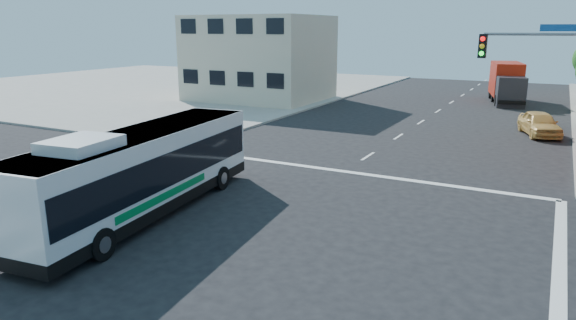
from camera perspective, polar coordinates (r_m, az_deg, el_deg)
The scene contains 7 objects.
ground at distance 17.35m, azimuth -5.55°, elevation -8.83°, with size 120.00×120.00×0.00m, color black.
sidewalk_nw at distance 65.56m, azimuth -14.56°, elevation 8.06°, with size 50.00×50.00×0.15m, color gray.
building_west at distance 50.48m, azimuth -3.18°, elevation 11.20°, with size 12.06×10.06×8.00m.
signal_mast_ne at distance 23.96m, azimuth 28.53°, elevation 8.27°, with size 7.91×1.13×8.07m.
transit_bus at distance 19.74m, azimuth -15.84°, elevation -1.14°, with size 3.91×12.09×3.52m.
box_truck at distance 52.90m, azimuth 23.15°, elevation 7.81°, with size 4.02×8.51×3.69m.
parked_car at distance 37.47m, azimuth 26.17°, elevation 3.66°, with size 1.86×4.61×1.57m, color #DFB159.
Camera 1 is at (8.86, -13.27, 6.83)m, focal length 32.00 mm.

